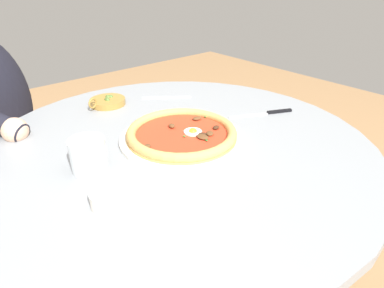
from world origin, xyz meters
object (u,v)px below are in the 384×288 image
(pizza_on_plate, at_px, (181,134))
(olive_pan, at_px, (107,101))
(ramekin_capers, at_px, (110,197))
(water_glass, at_px, (89,157))
(dining_table, at_px, (178,184))
(steak_knife, at_px, (270,113))
(fork_utensil, at_px, (167,97))

(pizza_on_plate, height_order, olive_pan, olive_pan)
(pizza_on_plate, height_order, ramekin_capers, pizza_on_plate)
(water_glass, bearing_deg, ramekin_capers, 169.72)
(dining_table, bearing_deg, pizza_on_plate, -85.48)
(olive_pan, bearing_deg, dining_table, -178.26)
(pizza_on_plate, xyz_separation_m, steak_knife, (-0.04, -0.32, -0.01))
(steak_knife, height_order, ramekin_capers, ramekin_capers)
(steak_knife, bearing_deg, olive_pan, 41.10)
(water_glass, xyz_separation_m, fork_utensil, (0.26, -0.41, -0.03))
(water_glass, relative_size, fork_utensil, 0.56)
(pizza_on_plate, xyz_separation_m, water_glass, (0.02, 0.25, 0.02))
(water_glass, height_order, ramekin_capers, water_glass)
(ramekin_capers, height_order, olive_pan, olive_pan)
(steak_knife, bearing_deg, pizza_on_plate, 82.03)
(steak_knife, distance_m, fork_utensil, 0.36)
(olive_pan, bearing_deg, water_glass, 146.48)
(pizza_on_plate, relative_size, olive_pan, 2.39)
(ramekin_capers, bearing_deg, steak_knife, -82.73)
(dining_table, height_order, pizza_on_plate, pizza_on_plate)
(pizza_on_plate, xyz_separation_m, fork_utensil, (0.28, -0.16, -0.01))
(pizza_on_plate, relative_size, fork_utensil, 2.31)
(water_glass, height_order, steak_knife, water_glass)
(ramekin_capers, distance_m, olive_pan, 0.54)
(steak_knife, xyz_separation_m, ramekin_capers, (-0.08, 0.60, 0.01))
(pizza_on_plate, xyz_separation_m, olive_pan, (0.35, 0.03, -0.01))
(pizza_on_plate, bearing_deg, dining_table, 94.52)
(dining_table, xyz_separation_m, fork_utensil, (0.28, -0.18, 0.14))
(olive_pan, xyz_separation_m, fork_utensil, (-0.08, -0.19, -0.01))
(dining_table, relative_size, olive_pan, 7.48)
(ramekin_capers, bearing_deg, dining_table, -65.14)
(water_glass, distance_m, steak_knife, 0.57)
(steak_knife, distance_m, olive_pan, 0.53)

